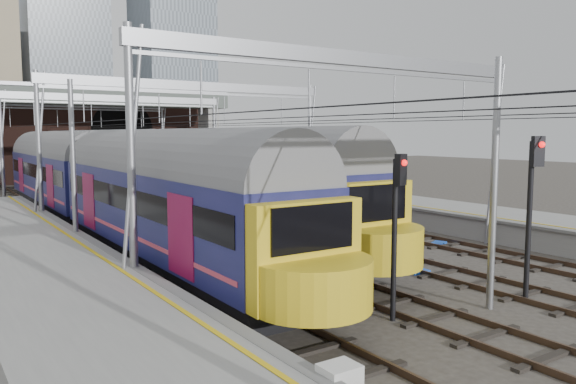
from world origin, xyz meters
TOP-DOWN VIEW (x-y plane):
  - ground at (0.00, 0.00)m, footprint 160.00×160.00m
  - platform_left at (-10.18, 2.50)m, footprint 4.32×55.00m
  - tracks at (0.00, 15.00)m, footprint 14.40×80.00m
  - overhead_line at (0.00, 21.49)m, footprint 16.80×80.00m
  - retaining_wall at (1.40, 51.93)m, footprint 28.00×2.75m
  - overbridge at (0.00, 46.00)m, footprint 28.00×3.00m
  - city_skyline at (2.73, 70.48)m, footprint 37.50×27.50m
  - train_main at (-2.00, 39.96)m, footprint 3.06×70.79m
  - train_second at (-6.00, 19.54)m, footprint 2.98×34.50m
  - signal_near_left at (-3.00, 2.72)m, footprint 0.34×0.45m
  - signal_near_centre at (1.67, 1.91)m, footprint 0.39×0.47m
  - equip_cover_a at (1.20, 6.94)m, footprint 0.95×0.80m
  - equip_cover_b at (1.38, 6.04)m, footprint 0.80×0.58m
  - equip_cover_c at (6.03, 9.15)m, footprint 0.91×0.80m

SIDE VIEW (x-z plane):
  - ground at x=0.00m, z-range 0.00..0.00m
  - tracks at x=0.00m, z-range -0.09..0.13m
  - equip_cover_c at x=6.03m, z-range 0.00..0.09m
  - equip_cover_b at x=1.38m, z-range 0.00..0.09m
  - equip_cover_a at x=1.20m, z-range 0.00..0.10m
  - platform_left at x=-10.18m, z-range -0.01..1.11m
  - train_second at x=-6.00m, z-range 0.06..5.13m
  - train_main at x=-2.00m, z-range 0.06..5.24m
  - signal_near_left at x=-3.00m, z-range 0.61..5.04m
  - signal_near_centre at x=1.67m, z-range 0.64..5.50m
  - retaining_wall at x=1.40m, z-range -0.17..8.83m
  - overhead_line at x=0.00m, z-range 2.57..10.57m
  - overbridge at x=0.00m, z-range 2.64..11.89m
  - city_skyline at x=2.73m, z-range -12.91..47.09m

